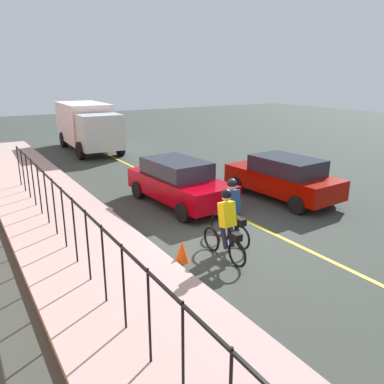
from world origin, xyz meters
name	(u,v)px	position (x,y,z in m)	size (l,w,h in m)	color
ground_plane	(220,240)	(0.00, 0.00, 0.00)	(80.00, 80.00, 0.00)	#323833
lane_line_centre	(263,229)	(0.00, -1.60, 0.00)	(36.00, 0.12, 0.01)	yellow
sidewalk	(101,269)	(0.00, 3.40, 0.07)	(40.00, 3.20, 0.15)	#A78E8B
iron_fence	(68,213)	(1.00, 3.80, 1.23)	(14.87, 0.04, 1.60)	black
cyclist_lead	(226,225)	(-1.03, 0.56, 0.91)	(1.71, 0.36, 1.83)	black
cyclist_follow	(232,212)	(-0.32, -0.15, 0.91)	(1.71, 0.36, 1.83)	black
patrol_sedan	(283,177)	(1.88, -4.19, 0.82)	(4.49, 2.12, 1.58)	#8B0900
parked_sedan_rear	(179,182)	(3.35, -0.62, 0.82)	(4.50, 2.14, 1.58)	#96000D
box_truck_background	(87,125)	(15.21, -1.15, 1.55)	(6.81, 2.77, 2.78)	silver
traffic_cone_near	(182,251)	(-0.55, 1.53, 0.27)	(0.36, 0.36, 0.54)	#F34F11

